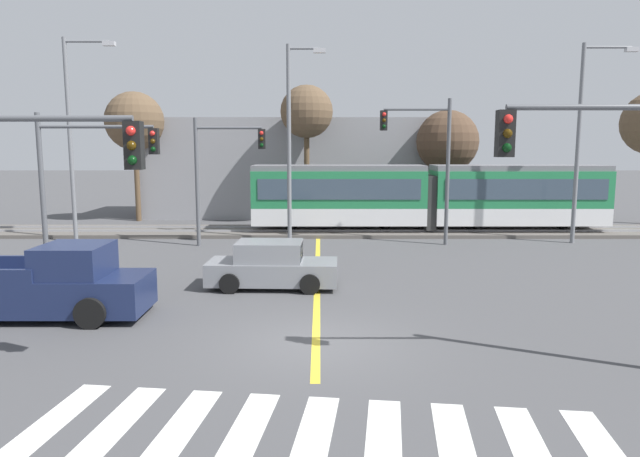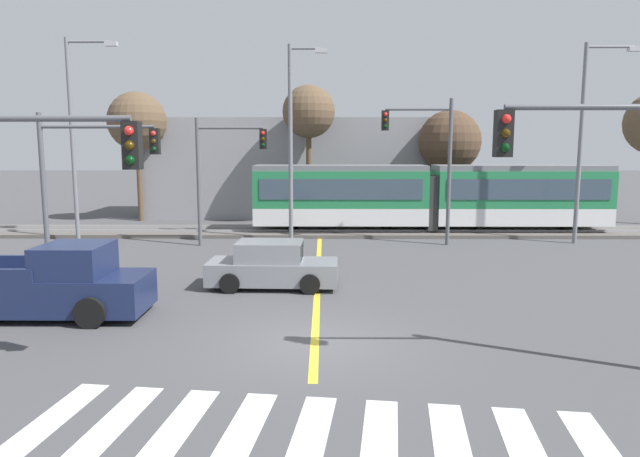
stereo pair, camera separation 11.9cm
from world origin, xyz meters
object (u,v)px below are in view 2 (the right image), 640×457
at_px(sedan_crossing, 272,266).
at_px(pickup_truck, 51,286).
at_px(traffic_light_far_right, 428,151).
at_px(light_rail_tram, 430,195).
at_px(traffic_light_near_left, 19,193).
at_px(street_lamp_centre, 293,134).
at_px(street_lamp_east, 586,131).
at_px(bare_tree_east, 450,142).
at_px(bare_tree_far_west, 137,122).
at_px(traffic_light_near_right, 615,185).
at_px(bare_tree_west, 309,113).
at_px(traffic_light_far_left, 222,163).
at_px(street_lamp_west, 76,128).
at_px(traffic_light_mid_left, 84,168).

height_order(sedan_crossing, pickup_truck, pickup_truck).
bearing_deg(traffic_light_far_right, light_rail_tram, 77.61).
xyz_separation_m(traffic_light_near_left, street_lamp_centre, (4.38, 16.28, 1.48)).
bearing_deg(street_lamp_east, bare_tree_east, 120.77).
bearing_deg(bare_tree_far_west, traffic_light_near_right, -54.60).
bearing_deg(bare_tree_east, light_rail_tram, -113.07).
bearing_deg(bare_tree_west, street_lamp_east, -28.10).
relative_size(traffic_light_far_left, bare_tree_far_west, 0.74).
height_order(light_rail_tram, bare_tree_far_west, bare_tree_far_west).
height_order(light_rail_tram, street_lamp_west, street_lamp_west).
height_order(traffic_light_far_left, street_lamp_west, street_lamp_west).
bearing_deg(traffic_light_far_right, bare_tree_east, 71.52).
xyz_separation_m(traffic_light_far_right, street_lamp_east, (7.41, 0.51, 0.90)).
bearing_deg(traffic_light_far_right, sedan_crossing, -128.19).
height_order(street_lamp_centre, bare_tree_far_west, street_lamp_centre).
xyz_separation_m(traffic_light_far_right, traffic_light_near_right, (0.88, -15.30, -0.54)).
bearing_deg(traffic_light_near_right, street_lamp_centre, 114.04).
distance_m(traffic_light_far_left, bare_tree_far_west, 11.47).
distance_m(traffic_light_near_left, traffic_light_far_right, 18.90).
xyz_separation_m(traffic_light_far_right, bare_tree_east, (2.77, 8.30, 0.50)).
height_order(street_lamp_west, bare_tree_east, street_lamp_west).
bearing_deg(traffic_light_near_right, bare_tree_far_west, 125.40).
relative_size(street_lamp_west, street_lamp_east, 1.03).
xyz_separation_m(traffic_light_far_right, street_lamp_centre, (-6.23, 0.65, 0.79)).
bearing_deg(traffic_light_far_left, street_lamp_east, 2.69).
relative_size(traffic_light_far_left, bare_tree_west, 0.72).
bearing_deg(bare_tree_east, traffic_light_far_right, -108.48).
xyz_separation_m(traffic_light_near_right, street_lamp_east, (6.53, 15.81, 1.45)).
relative_size(sedan_crossing, pickup_truck, 0.79).
distance_m(traffic_light_near_left, traffic_light_far_left, 15.38).
xyz_separation_m(pickup_truck, bare_tree_east, (14.92, 19.82, 4.03)).
bearing_deg(traffic_light_mid_left, bare_tree_east, 42.70).
distance_m(traffic_light_far_left, traffic_light_far_right, 9.49).
height_order(pickup_truck, street_lamp_west, street_lamp_west).
relative_size(traffic_light_far_right, bare_tree_far_west, 0.86).
xyz_separation_m(sedan_crossing, pickup_truck, (-5.67, -3.29, 0.14)).
distance_m(traffic_light_near_left, bare_tree_east, 27.44).
distance_m(street_lamp_west, bare_tree_east, 20.71).
distance_m(street_lamp_centre, street_lamp_east, 13.64).
distance_m(traffic_light_near_right, bare_tree_west, 23.89).
height_order(street_lamp_centre, bare_tree_west, street_lamp_centre).
bearing_deg(light_rail_tram, bare_tree_far_west, 163.49).
xyz_separation_m(traffic_light_far_left, traffic_light_far_right, (9.47, 0.29, 0.53)).
xyz_separation_m(light_rail_tram, street_lamp_east, (6.60, -3.18, 3.22)).
bearing_deg(bare_tree_far_west, street_lamp_centre, -39.03).
relative_size(light_rail_tram, pickup_truck, 3.42).
relative_size(traffic_light_mid_left, street_lamp_centre, 0.62).
bearing_deg(traffic_light_far_left, traffic_light_far_right, 1.73).
xyz_separation_m(traffic_light_far_left, street_lamp_centre, (3.24, 0.94, 1.32)).
relative_size(sedan_crossing, street_lamp_east, 0.46).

